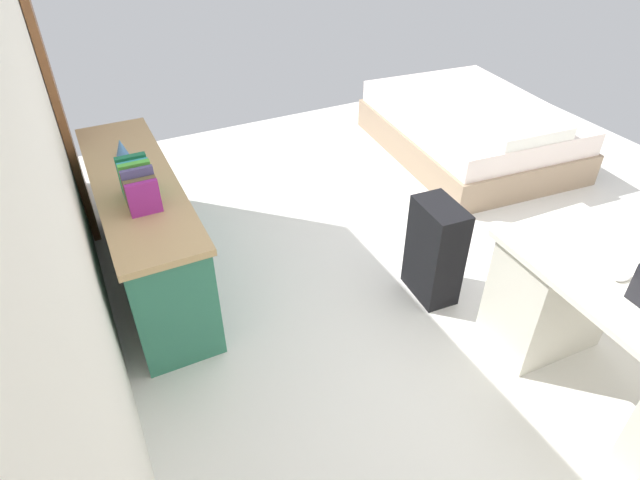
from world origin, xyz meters
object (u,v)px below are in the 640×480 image
(credenza, at_px, (146,230))
(computer_mouse, at_px, (622,276))
(desk, at_px, (624,350))
(figurine_small, at_px, (121,147))
(bed, at_px, (470,129))
(suitcase_black, at_px, (435,251))

(credenza, distance_m, computer_mouse, 2.73)
(credenza, relative_size, computer_mouse, 18.00)
(desk, relative_size, computer_mouse, 14.64)
(desk, bearing_deg, figurine_small, 38.04)
(figurine_small, bearing_deg, bed, -86.88)
(desk, distance_m, suitcase_black, 1.16)
(credenza, relative_size, figurine_small, 16.36)
(suitcase_black, height_order, figurine_small, figurine_small)
(bed, distance_m, computer_mouse, 2.78)
(credenza, bearing_deg, computer_mouse, -135.75)
(bed, height_order, computer_mouse, computer_mouse)
(desk, bearing_deg, credenza, 42.41)
(desk, height_order, figurine_small, figurine_small)
(suitcase_black, xyz_separation_m, figurine_small, (1.32, 1.59, 0.48))
(desk, height_order, computer_mouse, computer_mouse)
(credenza, relative_size, bed, 0.89)
(desk, relative_size, bed, 0.73)
(credenza, height_order, suitcase_black, credenza)
(bed, bearing_deg, credenza, 99.52)
(suitcase_black, bearing_deg, desk, -160.26)
(desk, distance_m, computer_mouse, 0.39)
(desk, xyz_separation_m, credenza, (2.08, 1.90, -0.00))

